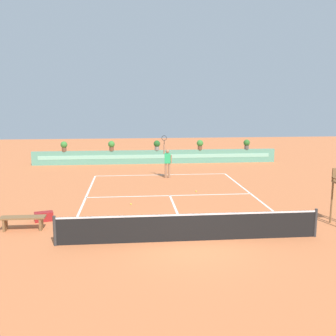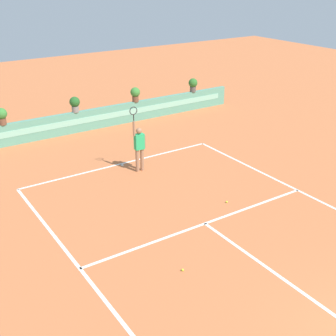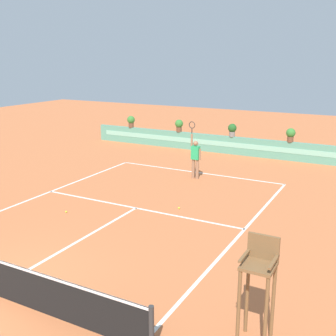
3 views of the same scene
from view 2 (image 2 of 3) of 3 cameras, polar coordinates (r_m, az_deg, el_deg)
name	(u,v)px [view 2 (image 2 of 3)]	position (r m, az deg, el deg)	size (l,w,h in m)	color
ground_plane	(213,229)	(13.72, 5.71, -7.71)	(60.00, 60.00, 0.00)	#C66B3D
court_lines	(199,219)	(14.20, 3.89, -6.45)	(8.32, 11.94, 0.01)	white
back_wall_barrier	(75,122)	(21.80, -11.62, 5.66)	(18.00, 0.21, 1.00)	#599E84
tennis_player	(139,145)	(17.05, -3.65, 2.86)	(0.62, 0.25, 2.58)	#9E7051
tennis_ball_near_baseline	(183,270)	(11.97, 1.85, -12.73)	(0.07, 0.07, 0.07)	#CCE033
tennis_ball_mid_court	(227,202)	(15.21, 7.41, -4.26)	(0.07, 0.07, 0.07)	#CCE033
potted_plant_centre	(75,103)	(21.55, -11.68, 7.99)	(0.48, 0.48, 0.72)	gray
potted_plant_right	(135,94)	(22.88, -4.15, 9.35)	(0.48, 0.48, 0.72)	brown
potted_plant_left	(2,115)	(20.62, -20.26, 6.26)	(0.48, 0.48, 0.72)	brown
potted_plant_far_right	(193,84)	(24.77, 3.17, 10.52)	(0.48, 0.48, 0.72)	#514C47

